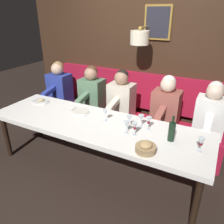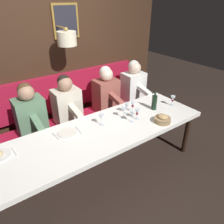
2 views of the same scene
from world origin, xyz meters
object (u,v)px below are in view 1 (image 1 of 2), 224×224
object	(u,v)px
wine_glass_1	(126,125)
diner_far	(92,90)
wine_glass_6	(141,118)
bread_bowl	(146,147)
diner_nearest	(211,112)
wine_glass_3	(149,121)
wine_glass_2	(135,126)
wine_glass_4	(201,142)
diner_middle	(121,96)
wine_glass_5	(105,113)
wine_bottle	(172,131)
wine_glass_0	(129,119)
dining_table	(95,127)
diner_near	(166,104)
diner_farthest	(59,84)

from	to	relation	value
wine_glass_1	diner_far	bearing A→B (deg)	48.55
wine_glass_1	wine_glass_6	bearing A→B (deg)	-22.36
diner_far	bread_bowl	xyz separation A→B (m)	(-1.19, -1.40, -0.03)
diner_nearest	diner_far	bearing A→B (deg)	90.00
wine_glass_3	bread_bowl	distance (m)	0.49
diner_nearest	wine_glass_3	distance (m)	0.97
wine_glass_3	wine_glass_2	bearing A→B (deg)	155.06
wine_glass_4	diner_nearest	bearing A→B (deg)	-0.88
diner_middle	wine_glass_1	xyz separation A→B (m)	(-0.95, -0.51, 0.04)
wine_glass_5	wine_bottle	distance (m)	0.89
wine_glass_0	wine_glass_2	xyz separation A→B (m)	(-0.14, -0.13, -0.00)
dining_table	wine_glass_3	bearing A→B (deg)	-76.82
diner_nearest	wine_glass_5	distance (m)	1.45
wine_glass_3	wine_glass_6	size ratio (longest dim) A/B	1.00
wine_glass_4	bread_bowl	bearing A→B (deg)	117.43
diner_near	wine_glass_0	size ratio (longest dim) A/B	4.82
wine_glass_3	diner_middle	bearing A→B (deg)	44.30
wine_glass_1	wine_bottle	distance (m)	0.52
diner_middle	wine_glass_4	xyz separation A→B (m)	(-0.93, -1.34, 0.04)
diner_far	wine_glass_6	xyz separation A→B (m)	(-0.71, -1.17, 0.04)
diner_nearest	wine_glass_6	bearing A→B (deg)	133.81
diner_near	wine_bottle	bearing A→B (deg)	-161.58
wine_glass_5	wine_glass_6	distance (m)	0.48
dining_table	bread_bowl	bearing A→B (deg)	-111.22
diner_far	wine_glass_3	distance (m)	1.46
diner_nearest	wine_bottle	bearing A→B (deg)	158.80
wine_glass_4	wine_glass_6	xyz separation A→B (m)	(0.22, 0.73, 0.00)
diner_middle	wine_glass_2	world-z (taller)	diner_middle
dining_table	bread_bowl	distance (m)	0.86
dining_table	wine_glass_3	distance (m)	0.71
wine_glass_6	diner_near	bearing A→B (deg)	-10.12
diner_far	wine_glass_6	distance (m)	1.37
diner_middle	wine_glass_0	xyz separation A→B (m)	(-0.80, -0.48, 0.04)
diner_near	diner_farthest	size ratio (longest dim) A/B	1.00
wine_glass_3	bread_bowl	size ratio (longest dim) A/B	0.75
diner_near	wine_bottle	xyz separation A→B (m)	(-0.86, -0.29, 0.04)
wine_glass_5	wine_bottle	xyz separation A→B (m)	(-0.08, -0.89, -0.00)
diner_middle	wine_glass_1	bearing A→B (deg)	-151.69
wine_glass_2	wine_bottle	size ratio (longest dim) A/B	0.55
diner_far	wine_glass_6	bearing A→B (deg)	-121.43
diner_farthest	wine_glass_3	bearing A→B (deg)	-110.08
dining_table	wine_glass_5	world-z (taller)	wine_glass_5
dining_table	diner_near	xyz separation A→B (m)	(0.88, -0.69, 0.13)
diner_farthest	wine_glass_5	distance (m)	1.61
wine_glass_2	dining_table	bearing A→B (deg)	84.83
wine_bottle	wine_glass_5	bearing A→B (deg)	84.77
wine_glass_4	wine_glass_5	size ratio (longest dim) A/B	1.00
diner_middle	bread_bowl	world-z (taller)	diner_middle
diner_nearest	wine_bottle	size ratio (longest dim) A/B	2.64
wine_glass_2	bread_bowl	xyz separation A→B (m)	(-0.26, -0.23, -0.07)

